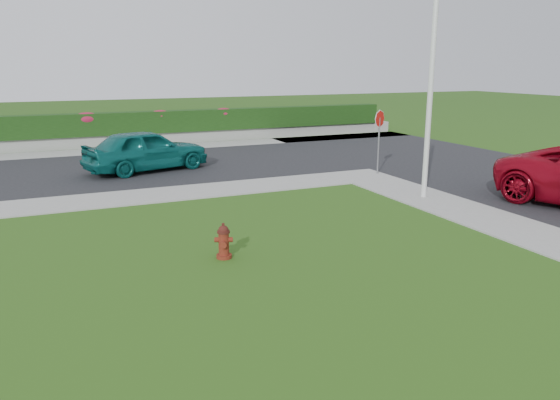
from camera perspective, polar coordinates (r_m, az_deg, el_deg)
name	(u,v)px	position (r m, az deg, el deg)	size (l,w,h in m)	color
ground	(293,303)	(9.65, 1.39, -10.73)	(120.00, 120.00, 0.00)	black
street_far	(7,177)	(22.32, -26.59, 2.13)	(26.00, 8.00, 0.04)	black
curb_corner	(361,176)	(20.44, 8.48, 2.50)	(2.00, 2.00, 0.04)	gray
sidewalk_beyond	(105,151)	(27.36, -17.81, 4.87)	(34.00, 2.00, 0.04)	gray
retaining_wall	(101,141)	(28.80, -18.19, 5.83)	(34.00, 0.40, 0.60)	gray
hedge	(100,124)	(28.80, -18.34, 7.53)	(32.00, 0.90, 1.10)	black
fire_hydrant	(224,242)	(11.70, -5.90, -4.35)	(0.40, 0.38, 0.77)	#500E0C
sedan_teal	(146,150)	(21.64, -13.79, 5.10)	(1.90, 4.71, 1.61)	#0C5B56
utility_pole	(430,103)	(17.12, 15.37, 9.76)	(0.16, 0.16, 5.84)	silver
stop_sign	(379,127)	(20.68, 10.34, 7.51)	(0.60, 0.30, 2.42)	slate
flower_clump_d	(87,119)	(28.62, -19.54, 8.01)	(1.24, 0.80, 0.62)	#AC1D3B
flower_clump_e	(160,115)	(29.11, -12.41, 8.63)	(1.11, 0.71, 0.55)	#AC1D3B
flower_clump_f	(224,113)	(29.98, -5.92, 9.01)	(1.12, 0.72, 0.56)	#AC1D3B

